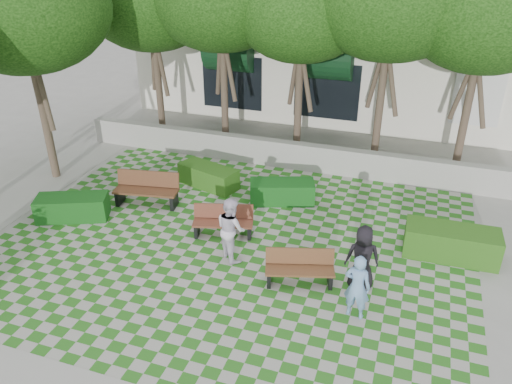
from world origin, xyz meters
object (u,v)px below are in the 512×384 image
(bench_west, at_px, (147,190))
(hedge_midleft, at_px, (209,176))
(hedge_midright, at_px, (282,192))
(person_white, at_px, (231,229))
(bench_east, at_px, (300,268))
(hedge_west, at_px, (73,207))
(bench_mid, at_px, (223,222))
(hedge_east, at_px, (451,243))
(person_blue, at_px, (357,287))
(person_dark, at_px, (362,258))

(bench_west, relative_size, hedge_midleft, 1.02)
(hedge_midright, bearing_deg, person_white, -96.95)
(bench_east, relative_size, hedge_midleft, 0.86)
(bench_west, distance_m, hedge_west, 2.11)
(hedge_midright, bearing_deg, bench_west, -159.30)
(bench_mid, height_order, hedge_west, bench_mid)
(hedge_midright, bearing_deg, hedge_east, -16.25)
(hedge_east, height_order, hedge_midleft, hedge_east)
(bench_west, bearing_deg, hedge_east, -9.72)
(person_white, bearing_deg, bench_west, 13.35)
(bench_mid, xyz_separation_m, hedge_midleft, (-1.52, 2.51, -0.06))
(person_blue, bearing_deg, hedge_east, -115.43)
(bench_east, xyz_separation_m, bench_mid, (-2.42, 1.35, 0.00))
(hedge_midleft, height_order, hedge_west, hedge_west)
(hedge_midright, height_order, hedge_midleft, hedge_midleft)
(hedge_midright, relative_size, hedge_midleft, 0.99)
(person_dark, bearing_deg, person_white, -15.65)
(bench_mid, bearing_deg, hedge_midright, 51.11)
(bench_west, height_order, person_white, person_white)
(hedge_west, xyz_separation_m, person_dark, (8.09, -0.47, 0.44))
(hedge_east, distance_m, person_dark, 2.74)
(bench_east, height_order, bench_west, bench_west)
(hedge_east, relative_size, hedge_west, 1.16)
(bench_east, bearing_deg, hedge_midright, 95.61)
(hedge_east, bearing_deg, person_dark, -135.56)
(hedge_midleft, distance_m, person_dark, 6.37)
(hedge_east, xyz_separation_m, person_white, (-5.11, -1.77, 0.43))
(hedge_midright, height_order, person_white, person_white)
(hedge_west, bearing_deg, person_dark, -3.35)
(bench_mid, bearing_deg, hedge_west, 171.51)
(bench_mid, relative_size, hedge_midleft, 0.87)
(person_dark, bearing_deg, hedge_midright, -62.79)
(bench_east, xyz_separation_m, hedge_midright, (-1.46, 3.60, -0.07))
(person_white, bearing_deg, hedge_east, -120.10)
(hedge_west, distance_m, person_blue, 8.28)
(hedge_west, distance_m, person_white, 4.95)
(bench_east, bearing_deg, person_blue, -43.67)
(bench_east, relative_size, hedge_east, 0.74)
(person_dark, bearing_deg, hedge_west, -16.56)
(person_white, bearing_deg, hedge_midleft, -17.40)
(hedge_midright, distance_m, person_blue, 5.18)
(hedge_midleft, bearing_deg, hedge_east, -12.76)
(bench_east, height_order, hedge_midleft, bench_east)
(hedge_east, height_order, person_dark, person_dark)
(bench_west, distance_m, person_dark, 6.79)
(bench_mid, distance_m, hedge_east, 5.76)
(bench_west, height_order, person_blue, person_blue)
(person_white, bearing_deg, hedge_west, 36.92)
(hedge_midleft, bearing_deg, hedge_midright, -5.87)
(hedge_midright, height_order, hedge_west, hedge_west)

